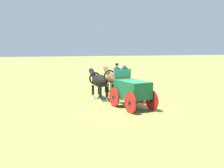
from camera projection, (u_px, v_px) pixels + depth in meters
ground_plane at (132, 108)px, 16.81m from camera, size 220.00×220.00×0.00m
show_wagon at (131, 89)px, 16.80m from camera, size 5.55×2.05×2.76m
draft_horse_near at (99, 81)px, 19.50m from camera, size 2.96×1.18×2.23m
draft_horse_off at (115, 79)px, 20.07m from camera, size 3.17×1.26×2.33m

